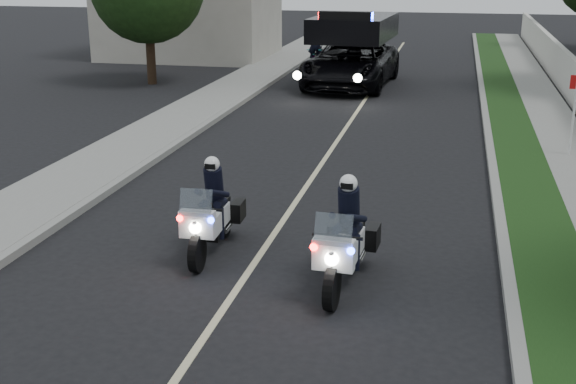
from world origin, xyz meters
name	(u,v)px	position (x,y,z in m)	size (l,w,h in m)	color
ground	(237,289)	(0.00, 0.00, 0.00)	(120.00, 120.00, 0.00)	black
curb_right	(489,145)	(4.10, 10.00, 0.07)	(0.20, 60.00, 0.15)	gray
grass_verge	(517,147)	(4.80, 10.00, 0.08)	(1.20, 60.00, 0.16)	#193814
sidewalk_right	(568,149)	(6.10, 10.00, 0.08)	(1.40, 60.00, 0.16)	gray
curb_left	(198,130)	(-4.10, 10.00, 0.07)	(0.20, 60.00, 0.15)	gray
sidewalk_left	(162,128)	(-5.20, 10.00, 0.08)	(2.00, 60.00, 0.16)	gray
lane_marking	(338,140)	(0.00, 10.00, 0.00)	(0.12, 50.00, 0.01)	#BFB78C
police_moto_left	(212,252)	(-0.84, 1.36, 0.00)	(0.70, 1.99, 1.69)	silver
police_moto_right	(344,285)	(1.59, 0.53, 0.00)	(0.73, 2.07, 1.76)	silver
police_suv	(350,86)	(-0.91, 19.02, 0.00)	(3.02, 6.52, 3.17)	black
bicycle	(315,70)	(-3.05, 22.90, 0.00)	(0.66, 1.89, 0.99)	black
cyclist	(315,70)	(-3.05, 22.90, 0.00)	(0.69, 0.46, 1.90)	black
sign_post	(568,160)	(6.00, 9.15, 0.00)	(0.35, 0.35, 2.21)	red
tree_left_near	(152,84)	(-8.75, 17.85, 0.00)	(4.43, 4.43, 7.39)	#193712
tree_left_far	(194,58)	(-9.76, 25.70, 0.00)	(5.18, 5.18, 8.63)	black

